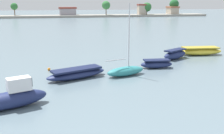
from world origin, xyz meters
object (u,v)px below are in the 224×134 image
object	(u,v)px
moored_boat_5	(156,64)
moored_boat_6	(175,54)
moored_boat_2	(12,98)
moored_boat_3	(77,74)
mooring_buoy_0	(49,69)
moored_boat_4	(126,71)
moored_boat_7	(200,51)

from	to	relation	value
moored_boat_5	moored_boat_6	world-z (taller)	moored_boat_6
moored_boat_2	moored_boat_6	distance (m)	19.90
moored_boat_3	mooring_buoy_0	xyz separation A→B (m)	(-2.50, 3.16, -0.28)
moored_boat_2	moored_boat_6	world-z (taller)	moored_boat_2
moored_boat_3	moored_boat_4	xyz separation A→B (m)	(4.43, -0.02, 0.04)
moored_boat_5	moored_boat_6	xyz separation A→B (m)	(3.67, 3.57, 0.13)
moored_boat_4	moored_boat_6	world-z (taller)	moored_boat_4
moored_boat_4	mooring_buoy_0	xyz separation A→B (m)	(-6.93, 3.18, -0.31)
moored_boat_4	mooring_buoy_0	size ratio (longest dim) A/B	21.94
moored_boat_5	mooring_buoy_0	bearing A→B (deg)	178.43
moored_boat_5	mooring_buoy_0	distance (m)	10.76
moored_boat_3	moored_boat_4	world-z (taller)	moored_boat_4
moored_boat_6	mooring_buoy_0	bearing A→B (deg)	159.46
moored_boat_3	moored_boat_2	bearing A→B (deg)	-149.40
moored_boat_2	moored_boat_3	world-z (taller)	moored_boat_2
moored_boat_6	moored_boat_7	size ratio (longest dim) A/B	0.69
moored_boat_6	moored_boat_7	bearing A→B (deg)	-8.86
moored_boat_2	moored_boat_4	size ratio (longest dim) A/B	0.73
moored_boat_6	mooring_buoy_0	world-z (taller)	moored_boat_6
moored_boat_2	moored_boat_5	size ratio (longest dim) A/B	1.40
moored_boat_7	moored_boat_4	bearing A→B (deg)	-142.88
moored_boat_5	moored_boat_7	size ratio (longest dim) A/B	0.59
moored_boat_6	mooring_buoy_0	distance (m)	14.59
moored_boat_2	moored_boat_4	bearing A→B (deg)	12.28
moored_boat_3	moored_boat_4	size ratio (longest dim) A/B	0.89
moored_boat_4	moored_boat_7	size ratio (longest dim) A/B	1.13
moored_boat_2	moored_boat_3	bearing A→B (deg)	31.76
moored_boat_5	moored_boat_6	bearing A→B (deg)	48.43
moored_boat_4	moored_boat_5	bearing A→B (deg)	11.77
moored_boat_2	moored_boat_4	world-z (taller)	moored_boat_4
moored_boat_4	moored_boat_6	bearing A→B (deg)	20.00
moored_boat_3	moored_boat_7	bearing A→B (deg)	2.64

